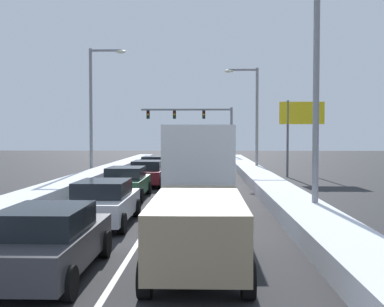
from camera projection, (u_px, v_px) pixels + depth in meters
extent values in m
plane|color=#28282B|center=(169.00, 193.00, 24.53)|extent=(131.51, 131.51, 0.00)
cube|color=silver|center=(175.00, 183.00, 29.59)|extent=(0.14, 55.64, 0.01)
cube|color=white|center=(260.00, 178.00, 29.42)|extent=(1.75, 55.64, 0.64)
cube|color=white|center=(91.00, 178.00, 29.72)|extent=(1.68, 55.64, 0.66)
cube|color=#937F60|center=(198.00, 225.00, 10.43)|extent=(1.95, 4.90, 1.25)
cube|color=black|center=(196.00, 236.00, 8.01)|extent=(1.56, 0.06, 0.55)
cube|color=red|center=(150.00, 258.00, 8.06)|extent=(0.20, 0.08, 0.28)
cube|color=red|center=(242.00, 258.00, 8.02)|extent=(0.20, 0.08, 0.28)
cylinder|color=black|center=(162.00, 238.00, 12.18)|extent=(0.25, 0.74, 0.74)
cylinder|color=black|center=(236.00, 239.00, 12.13)|extent=(0.25, 0.74, 0.74)
cylinder|color=black|center=(145.00, 278.00, 8.79)|extent=(0.25, 0.74, 0.74)
cylinder|color=black|center=(248.00, 279.00, 8.73)|extent=(0.25, 0.74, 0.74)
cube|color=#B7BABF|center=(200.00, 168.00, 20.95)|extent=(2.35, 2.20, 2.00)
cube|color=silver|center=(199.00, 162.00, 17.33)|extent=(2.35, 5.00, 2.60)
cylinder|color=black|center=(175.00, 192.00, 21.32)|extent=(0.28, 0.92, 0.92)
cylinder|color=black|center=(225.00, 192.00, 21.26)|extent=(0.28, 0.92, 0.92)
cylinder|color=black|center=(165.00, 211.00, 15.93)|extent=(0.28, 0.92, 0.92)
cylinder|color=black|center=(232.00, 212.00, 15.87)|extent=(0.28, 0.92, 0.92)
cube|color=maroon|center=(199.00, 179.00, 25.54)|extent=(1.82, 4.50, 0.70)
cube|color=black|center=(199.00, 168.00, 25.36)|extent=(1.64, 2.20, 0.55)
cube|color=red|center=(184.00, 181.00, 23.36)|extent=(0.24, 0.08, 0.14)
cube|color=red|center=(212.00, 181.00, 23.32)|extent=(0.24, 0.08, 0.14)
cylinder|color=black|center=(184.00, 182.00, 27.12)|extent=(0.22, 0.66, 0.66)
cylinder|color=black|center=(215.00, 182.00, 27.07)|extent=(0.22, 0.66, 0.66)
cylinder|color=black|center=(181.00, 188.00, 24.03)|extent=(0.22, 0.66, 0.66)
cylinder|color=black|center=(216.00, 188.00, 23.98)|extent=(0.22, 0.66, 0.66)
cube|color=black|center=(203.00, 165.00, 31.59)|extent=(1.95, 4.90, 1.25)
cube|color=black|center=(202.00, 163.00, 29.17)|extent=(1.56, 0.06, 0.55)
cube|color=red|center=(190.00, 169.00, 29.22)|extent=(0.20, 0.08, 0.28)
cube|color=red|center=(215.00, 169.00, 29.17)|extent=(0.20, 0.08, 0.28)
cylinder|color=black|center=(189.00, 173.00, 33.34)|extent=(0.25, 0.74, 0.74)
cylinder|color=black|center=(216.00, 173.00, 33.29)|extent=(0.25, 0.74, 0.74)
cylinder|color=black|center=(187.00, 177.00, 29.95)|extent=(0.25, 0.74, 0.74)
cylinder|color=black|center=(217.00, 177.00, 29.89)|extent=(0.25, 0.74, 0.74)
cube|color=slate|center=(204.00, 160.00, 37.84)|extent=(1.95, 4.90, 1.25)
cube|color=black|center=(204.00, 158.00, 35.42)|extent=(1.56, 0.06, 0.55)
cube|color=red|center=(193.00, 163.00, 35.47)|extent=(0.20, 0.08, 0.28)
cube|color=red|center=(214.00, 163.00, 35.42)|extent=(0.20, 0.08, 0.28)
cylinder|color=black|center=(192.00, 167.00, 39.59)|extent=(0.25, 0.74, 0.74)
cylinder|color=black|center=(215.00, 167.00, 39.54)|extent=(0.25, 0.74, 0.74)
cylinder|color=black|center=(191.00, 170.00, 36.20)|extent=(0.25, 0.74, 0.74)
cylinder|color=black|center=(216.00, 170.00, 36.14)|extent=(0.25, 0.74, 0.74)
cube|color=#38383D|center=(48.00, 247.00, 10.17)|extent=(1.82, 4.50, 0.70)
cube|color=black|center=(46.00, 220.00, 9.99)|extent=(1.64, 2.20, 0.55)
cube|color=red|center=(46.00, 271.00, 7.94)|extent=(0.24, 0.08, 0.14)
cylinder|color=black|center=(34.00, 244.00, 11.75)|extent=(0.22, 0.66, 0.66)
cylinder|color=black|center=(105.00, 244.00, 11.70)|extent=(0.22, 0.66, 0.66)
cylinder|color=black|center=(69.00, 284.00, 8.60)|extent=(0.22, 0.66, 0.66)
cube|color=silver|center=(104.00, 206.00, 15.97)|extent=(1.82, 4.50, 0.70)
cube|color=black|center=(103.00, 189.00, 15.80)|extent=(1.64, 2.20, 0.55)
cube|color=red|center=(64.00, 213.00, 13.79)|extent=(0.24, 0.08, 0.14)
cube|color=red|center=(111.00, 213.00, 13.75)|extent=(0.24, 0.08, 0.14)
cylinder|color=black|center=(89.00, 208.00, 17.56)|extent=(0.22, 0.66, 0.66)
cylinder|color=black|center=(137.00, 208.00, 17.51)|extent=(0.22, 0.66, 0.66)
cylinder|color=black|center=(64.00, 223.00, 14.46)|extent=(0.22, 0.66, 0.66)
cylinder|color=black|center=(122.00, 224.00, 14.41)|extent=(0.22, 0.66, 0.66)
cube|color=#1E5633|center=(126.00, 185.00, 22.58)|extent=(1.82, 4.50, 0.70)
cube|color=black|center=(126.00, 173.00, 22.41)|extent=(1.64, 2.20, 0.55)
cube|color=red|center=(102.00, 188.00, 20.40)|extent=(0.24, 0.08, 0.14)
cube|color=red|center=(134.00, 188.00, 20.36)|extent=(0.24, 0.08, 0.14)
cylinder|color=black|center=(114.00, 188.00, 24.17)|extent=(0.22, 0.66, 0.66)
cylinder|color=black|center=(149.00, 188.00, 24.12)|extent=(0.22, 0.66, 0.66)
cylinder|color=black|center=(101.00, 196.00, 21.07)|extent=(0.22, 0.66, 0.66)
cylinder|color=black|center=(140.00, 196.00, 21.02)|extent=(0.22, 0.66, 0.66)
cube|color=maroon|center=(148.00, 175.00, 28.10)|extent=(1.82, 4.50, 0.70)
cube|color=black|center=(147.00, 165.00, 27.93)|extent=(1.64, 2.20, 0.55)
cube|color=red|center=(130.00, 177.00, 25.92)|extent=(0.24, 0.08, 0.14)
cube|color=red|center=(155.00, 177.00, 25.88)|extent=(0.24, 0.08, 0.14)
cylinder|color=black|center=(137.00, 178.00, 29.69)|extent=(0.22, 0.66, 0.66)
cylinder|color=black|center=(165.00, 178.00, 29.64)|extent=(0.22, 0.66, 0.66)
cylinder|color=black|center=(128.00, 183.00, 26.59)|extent=(0.22, 0.66, 0.66)
cylinder|color=black|center=(160.00, 183.00, 26.54)|extent=(0.22, 0.66, 0.66)
cube|color=navy|center=(155.00, 168.00, 33.84)|extent=(1.82, 4.50, 0.70)
cube|color=black|center=(155.00, 160.00, 33.67)|extent=(1.64, 2.20, 0.55)
cube|color=red|center=(141.00, 169.00, 31.66)|extent=(0.24, 0.08, 0.14)
cube|color=red|center=(162.00, 169.00, 31.62)|extent=(0.24, 0.08, 0.14)
cylinder|color=black|center=(145.00, 171.00, 35.43)|extent=(0.22, 0.66, 0.66)
cylinder|color=black|center=(169.00, 171.00, 35.37)|extent=(0.22, 0.66, 0.66)
cylinder|color=black|center=(140.00, 174.00, 32.33)|extent=(0.22, 0.66, 0.66)
cylinder|color=black|center=(165.00, 174.00, 32.28)|extent=(0.22, 0.66, 0.66)
cylinder|color=slate|center=(231.00, 134.00, 54.58)|extent=(0.28, 0.28, 6.20)
cube|color=slate|center=(186.00, 110.00, 54.62)|extent=(10.46, 0.20, 0.20)
cube|color=black|center=(204.00, 115.00, 54.58)|extent=(0.34, 0.34, 0.95)
sphere|color=#4C0A0A|center=(204.00, 112.00, 54.39)|extent=(0.22, 0.22, 0.22)
sphere|color=#F2AD14|center=(204.00, 115.00, 54.40)|extent=(0.22, 0.22, 0.22)
sphere|color=#0C3819|center=(204.00, 117.00, 54.41)|extent=(0.22, 0.22, 0.22)
cube|color=black|center=(174.00, 115.00, 54.68)|extent=(0.34, 0.34, 0.95)
sphere|color=#4C0A0A|center=(174.00, 112.00, 54.48)|extent=(0.22, 0.22, 0.22)
sphere|color=#F2AD14|center=(174.00, 115.00, 54.49)|extent=(0.22, 0.22, 0.22)
sphere|color=#0C3819|center=(174.00, 117.00, 54.51)|extent=(0.22, 0.22, 0.22)
cube|color=black|center=(148.00, 115.00, 54.77)|extent=(0.34, 0.34, 0.95)
sphere|color=#4C0A0A|center=(148.00, 112.00, 54.57)|extent=(0.22, 0.22, 0.22)
sphere|color=#F2AD14|center=(148.00, 115.00, 54.58)|extent=(0.22, 0.22, 0.22)
sphere|color=#0C3819|center=(148.00, 117.00, 54.59)|extent=(0.22, 0.22, 0.22)
cylinder|color=gray|center=(316.00, 94.00, 16.61)|extent=(0.22, 0.22, 8.94)
cylinder|color=gray|center=(257.00, 121.00, 36.83)|extent=(0.22, 0.22, 8.24)
cube|color=gray|center=(243.00, 70.00, 36.71)|extent=(2.20, 0.14, 0.14)
ellipsoid|color=#EAE5C6|center=(229.00, 71.00, 36.74)|extent=(0.70, 0.36, 0.24)
cylinder|color=gray|center=(91.00, 113.00, 33.91)|extent=(0.22, 0.22, 9.21)
cube|color=gray|center=(106.00, 50.00, 33.70)|extent=(2.20, 0.14, 0.14)
ellipsoid|color=#EAE5C6|center=(121.00, 52.00, 33.67)|extent=(0.70, 0.36, 0.24)
cylinder|color=#59595B|center=(288.00, 139.00, 33.85)|extent=(0.16, 0.16, 5.50)
cylinder|color=#59595B|center=(316.00, 139.00, 33.79)|extent=(0.16, 0.16, 5.50)
cube|color=yellow|center=(302.00, 113.00, 33.74)|extent=(3.20, 0.12, 1.60)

